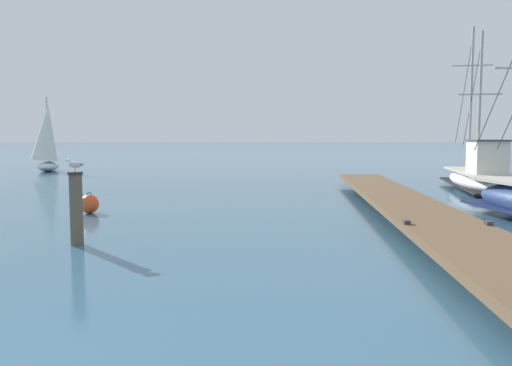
# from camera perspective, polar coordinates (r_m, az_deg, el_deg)

# --- Properties ---
(floating_dock) EXTENTS (2.36, 20.24, 0.53)m
(floating_dock) POSITION_cam_1_polar(r_m,az_deg,el_deg) (14.92, 16.01, -2.16)
(floating_dock) COLOR brown
(floating_dock) RESTS_ON ground
(fishing_boat_1) EXTENTS (2.98, 9.15, 6.99)m
(fishing_boat_1) POSITION_cam_1_polar(r_m,az_deg,el_deg) (22.88, 23.42, 0.74)
(fishing_boat_1) COLOR silver
(fishing_boat_1) RESTS_ON ground
(mooring_piling) EXTENTS (0.30, 0.30, 1.50)m
(mooring_piling) POSITION_cam_1_polar(r_m,az_deg,el_deg) (11.14, -19.15, -2.48)
(mooring_piling) COLOR brown
(mooring_piling) RESTS_ON ground
(perched_seagull) EXTENTS (0.38, 0.14, 0.27)m
(perched_seagull) POSITION_cam_1_polar(r_m,az_deg,el_deg) (11.06, -19.25, 1.95)
(perched_seagull) COLOR gold
(perched_seagull) RESTS_ON mooring_piling
(mooring_buoy) EXTENTS (0.54, 0.54, 0.62)m
(mooring_buoy) POSITION_cam_1_polar(r_m,az_deg,el_deg) (15.69, -17.84, -2.20)
(mooring_buoy) COLOR #E04C1E
(mooring_buoy) RESTS_ON ground
(distant_sailboat) EXTENTS (2.27, 3.41, 4.74)m
(distant_sailboat) POSITION_cam_1_polar(r_m,az_deg,el_deg) (35.71, -22.01, 4.52)
(distant_sailboat) COLOR silver
(distant_sailboat) RESTS_ON ground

